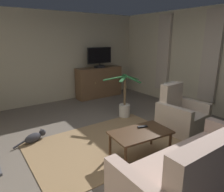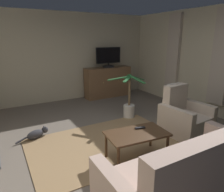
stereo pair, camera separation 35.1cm
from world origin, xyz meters
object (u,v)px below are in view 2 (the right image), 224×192
(tv_remote, at_px, (140,128))
(cat, at_px, (37,134))
(potted_plant_tall_palm_by_window, at_px, (129,106))
(television, at_px, (108,57))
(coffee_table, at_px, (137,136))
(armchair_beside_cabinet, at_px, (184,118))
(tv_cabinet, at_px, (108,83))
(sofa_floral, at_px, (189,178))

(tv_remote, distance_m, cat, 2.05)
(potted_plant_tall_palm_by_window, bearing_deg, television, 76.56)
(coffee_table, xyz_separation_m, armchair_beside_cabinet, (1.41, 0.29, -0.09))
(tv_remote, bearing_deg, potted_plant_tall_palm_by_window, 77.93)
(coffee_table, xyz_separation_m, cat, (-1.28, 1.54, -0.31))
(tv_remote, bearing_deg, coffee_table, -126.86)
(coffee_table, bearing_deg, tv_cabinet, 68.63)
(tv_cabinet, distance_m, tv_remote, 3.60)
(tv_cabinet, bearing_deg, sofa_floral, -107.05)
(tv_cabinet, height_order, cat, tv_cabinet)
(tv_remote, bearing_deg, cat, 150.59)
(tv_cabinet, distance_m, coffee_table, 3.75)
(coffee_table, xyz_separation_m, sofa_floral, (-0.03, -1.07, -0.07))
(tv_remote, relative_size, potted_plant_tall_palm_by_window, 0.16)
(tv_cabinet, distance_m, armchair_beside_cabinet, 3.21)
(coffee_table, relative_size, sofa_floral, 0.49)
(tv_cabinet, distance_m, sofa_floral, 4.78)
(cat, bearing_deg, tv_remote, -45.26)
(tv_cabinet, xyz_separation_m, potted_plant_tall_palm_by_window, (-0.45, -1.92, -0.18))
(potted_plant_tall_palm_by_window, bearing_deg, tv_cabinet, 76.92)
(sofa_floral, height_order, armchair_beside_cabinet, sofa_floral)
(cat, bearing_deg, coffee_table, -50.36)
(coffee_table, distance_m, sofa_floral, 1.07)
(television, distance_m, coffee_table, 3.81)
(tv_cabinet, bearing_deg, television, -90.00)
(television, relative_size, tv_remote, 5.01)
(sofa_floral, relative_size, potted_plant_tall_palm_by_window, 1.93)
(tv_remote, bearing_deg, sofa_floral, -82.59)
(potted_plant_tall_palm_by_window, bearing_deg, tv_remote, -117.92)
(tv_cabinet, relative_size, potted_plant_tall_palm_by_window, 1.43)
(tv_remote, distance_m, potted_plant_tall_palm_by_window, 1.67)
(armchair_beside_cabinet, bearing_deg, television, 90.82)
(television, bearing_deg, sofa_floral, -107.24)
(television, bearing_deg, cat, -144.34)
(television, xyz_separation_m, sofa_floral, (-1.40, -4.51, -0.98))
(tv_cabinet, height_order, coffee_table, tv_cabinet)
(tv_remote, xyz_separation_m, armchair_beside_cabinet, (1.27, 0.19, -0.15))
(coffee_table, height_order, potted_plant_tall_palm_by_window, potted_plant_tall_palm_by_window)
(tv_cabinet, relative_size, sofa_floral, 0.74)
(coffee_table, bearing_deg, cat, 129.64)
(armchair_beside_cabinet, bearing_deg, sofa_floral, -136.67)
(armchair_beside_cabinet, distance_m, potted_plant_tall_palm_by_window, 1.38)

